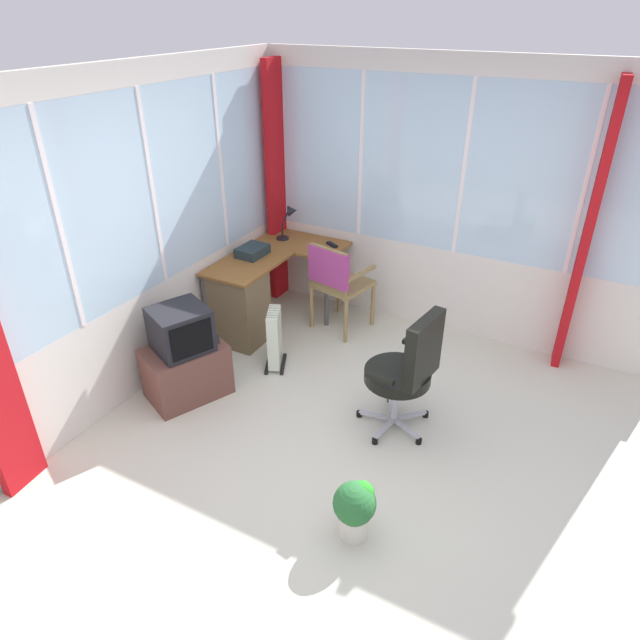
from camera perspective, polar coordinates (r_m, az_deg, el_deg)
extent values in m
cube|color=beige|center=(4.16, 3.28, -14.84)|extent=(5.38, 4.96, 0.06)
cube|color=silver|center=(4.87, -18.49, -2.41)|extent=(4.38, 0.06, 0.84)
cube|color=silver|center=(4.39, -20.97, 10.80)|extent=(4.29, 0.06, 1.53)
cube|color=silver|center=(4.22, -23.20, 21.78)|extent=(4.38, 0.06, 0.18)
cube|color=white|center=(4.13, -25.36, 8.78)|extent=(0.04, 0.07, 1.53)
cube|color=white|center=(4.67, -17.04, 12.54)|extent=(0.04, 0.07, 1.53)
cube|color=white|center=(5.30, -10.40, 15.30)|extent=(0.04, 0.07, 1.53)
cube|color=silver|center=(5.65, 13.09, 3.02)|extent=(0.06, 3.96, 0.84)
cube|color=silver|center=(5.24, 14.60, 14.65)|extent=(0.06, 3.88, 1.53)
cube|color=silver|center=(5.09, 15.93, 23.95)|extent=(0.06, 3.96, 0.18)
cube|color=white|center=(5.10, 25.56, 12.36)|extent=(0.07, 0.04, 1.53)
cube|color=white|center=(5.24, 14.60, 14.65)|extent=(0.07, 0.04, 1.53)
cube|color=white|center=(5.55, 4.35, 16.31)|extent=(0.07, 0.04, 1.53)
cube|color=#B21218|center=(5.94, -4.39, 13.44)|extent=(0.31, 0.07, 2.45)
cube|color=#B21218|center=(5.13, 25.64, 7.90)|extent=(0.32, 0.10, 2.45)
cube|color=brown|center=(5.53, -5.91, 6.72)|extent=(1.38, 0.53, 0.02)
cube|color=brown|center=(5.64, 0.39, 7.37)|extent=(0.53, 0.39, 0.02)
cube|color=brown|center=(5.36, -8.39, 1.24)|extent=(0.40, 0.49, 0.71)
cylinder|color=#4C4C51|center=(5.56, 0.68, 2.74)|extent=(0.04, 0.04, 0.72)
cylinder|color=#4C4C51|center=(5.35, -11.51, 0.97)|extent=(0.04, 0.04, 0.72)
cylinder|color=black|center=(5.85, -3.86, 8.37)|extent=(0.13, 0.13, 0.02)
cylinder|color=black|center=(5.82, -3.88, 9.18)|extent=(0.02, 0.02, 0.16)
cylinder|color=black|center=(5.79, -3.42, 10.74)|extent=(0.04, 0.08, 0.15)
cone|color=black|center=(5.80, -2.82, 11.13)|extent=(0.14, 0.14, 0.12)
cube|color=black|center=(5.67, 1.24, 7.73)|extent=(0.11, 0.15, 0.02)
cube|color=#1F2D31|center=(5.47, -6.95, 7.03)|extent=(0.31, 0.24, 0.09)
cylinder|color=olive|center=(5.65, 5.43, 1.55)|extent=(0.04, 0.04, 0.46)
cylinder|color=olive|center=(5.88, 1.96, 2.88)|extent=(0.04, 0.04, 0.46)
cylinder|color=olive|center=(5.34, 2.65, -0.15)|extent=(0.04, 0.04, 0.46)
cylinder|color=olive|center=(5.58, -0.89, 1.33)|extent=(0.04, 0.04, 0.46)
cube|color=olive|center=(5.49, 2.34, 3.72)|extent=(0.57, 0.57, 0.04)
cube|color=olive|center=(5.24, 0.88, 5.20)|extent=(0.13, 0.43, 0.42)
cube|color=#A83C83|center=(5.23, 0.88, 5.42)|extent=(0.16, 0.46, 0.36)
cube|color=olive|center=(5.30, 4.24, 4.78)|extent=(0.43, 0.13, 0.03)
cube|color=olive|center=(5.54, 0.59, 6.05)|extent=(0.43, 0.13, 0.03)
cube|color=#B7B7BF|center=(4.38, 6.63, -10.98)|extent=(0.28, 0.08, 0.02)
cylinder|color=black|center=(4.30, 5.64, -12.21)|extent=(0.05, 0.05, 0.05)
cube|color=#B7B7BF|center=(4.40, 8.80, -10.94)|extent=(0.16, 0.27, 0.02)
cylinder|color=black|center=(4.34, 10.07, -12.11)|extent=(0.05, 0.05, 0.05)
cube|color=#B7B7BF|center=(4.52, 9.20, -9.63)|extent=(0.23, 0.22, 0.02)
cylinder|color=black|center=(4.59, 10.77, -9.46)|extent=(0.05, 0.05, 0.05)
cube|color=#B7B7BF|center=(4.58, 7.37, -8.90)|extent=(0.26, 0.16, 0.02)
cylinder|color=black|center=(4.70, 7.17, -8.04)|extent=(0.05, 0.05, 0.05)
cube|color=#B7B7BF|center=(4.49, 5.79, -9.69)|extent=(0.08, 0.28, 0.02)
cylinder|color=black|center=(4.53, 4.03, -9.57)|extent=(0.05, 0.05, 0.05)
cylinder|color=#B7B7BF|center=(4.35, 7.73, -8.01)|extent=(0.05, 0.05, 0.37)
cylinder|color=black|center=(4.22, 7.93, -5.62)|extent=(0.50, 0.50, 0.09)
cube|color=black|center=(3.99, 10.57, -3.03)|extent=(0.43, 0.15, 0.50)
cube|color=black|center=(4.35, 9.80, -2.53)|extent=(0.08, 0.22, 0.04)
cube|color=black|center=(3.95, 6.13, -5.93)|extent=(0.08, 0.22, 0.04)
cube|color=brown|center=(4.76, -13.51, -5.14)|extent=(0.76, 0.67, 0.46)
cube|color=black|center=(4.55, -14.11, -0.92)|extent=(0.55, 0.54, 0.36)
cube|color=black|center=(4.39, -13.00, -2.00)|extent=(0.32, 0.15, 0.28)
cube|color=#262628|center=(4.67, -12.30, -1.91)|extent=(0.33, 0.31, 0.07)
cube|color=silver|center=(4.86, -4.87, -2.61)|extent=(0.06, 0.10, 0.53)
cube|color=silver|center=(4.89, -4.81, -2.34)|extent=(0.06, 0.10, 0.53)
cube|color=silver|center=(4.93, -4.75, -2.08)|extent=(0.06, 0.10, 0.53)
cube|color=silver|center=(4.96, -4.69, -1.83)|extent=(0.06, 0.10, 0.53)
cube|color=silver|center=(5.00, -4.63, -1.58)|extent=(0.06, 0.10, 0.53)
cube|color=silver|center=(5.03, -4.58, -1.33)|extent=(0.06, 0.10, 0.53)
cube|color=silver|center=(5.07, -4.52, -1.08)|extent=(0.06, 0.10, 0.53)
cube|color=black|center=(5.11, -3.78, -4.53)|extent=(0.29, 0.16, 0.03)
cube|color=black|center=(5.12, -5.34, -4.48)|extent=(0.29, 0.16, 0.03)
cube|color=silver|center=(5.09, -4.48, -0.59)|extent=(0.08, 0.10, 0.37)
cylinder|color=beige|center=(3.67, 3.46, -20.14)|extent=(0.19, 0.19, 0.17)
sphere|color=#286832|center=(3.53, 3.55, -18.22)|extent=(0.27, 0.27, 0.27)
sphere|color=green|center=(3.52, 4.38, -17.21)|extent=(0.15, 0.15, 0.15)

